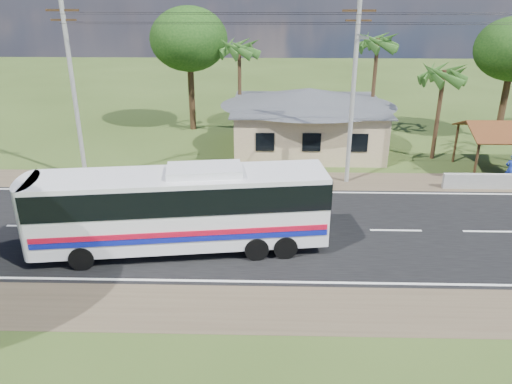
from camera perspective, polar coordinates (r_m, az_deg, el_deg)
ground at (r=24.63m, az=5.45°, el=-4.30°), size 120.00×120.00×0.00m
road at (r=24.62m, az=5.46°, el=-4.28°), size 120.00×16.00×0.03m
house at (r=36.00m, az=5.94°, el=8.99°), size 12.40×10.00×5.00m
waiting_shed at (r=34.80m, az=26.72°, el=6.33°), size 5.20×4.48×3.35m
concrete_barrier at (r=32.54m, az=26.43°, el=1.09°), size 7.00×0.30×0.90m
utility_poles at (r=29.20m, az=10.43°, el=11.78°), size 32.80×2.22×11.00m
palm_near at (r=35.17m, az=20.67°, el=12.46°), size 2.80×2.80×6.70m
palm_mid at (r=38.37m, az=13.73°, el=16.20°), size 2.80×2.80×8.20m
palm_far at (r=38.20m, az=-1.93°, el=16.05°), size 2.80×2.80×7.70m
tree_behind_house at (r=40.56m, az=-7.68°, el=16.89°), size 6.00×6.00×9.61m
coach_bus at (r=22.01m, az=-8.49°, el=-1.36°), size 12.97×4.38×3.95m
motorcycle at (r=29.49m, az=7.06°, el=1.37°), size 1.90×0.82×0.97m
person at (r=33.44m, az=27.11°, el=2.36°), size 0.72×0.53×1.83m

